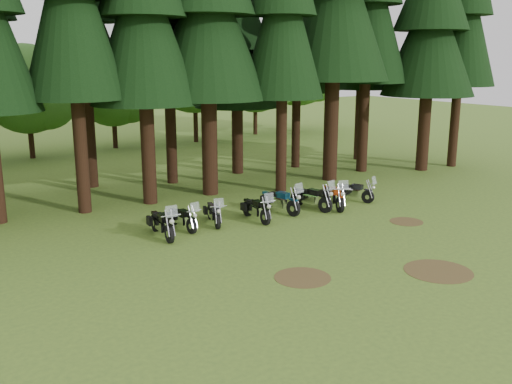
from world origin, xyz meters
TOP-DOWN VIEW (x-y plane):
  - ground at (0.00, 0.00)m, footprint 120.00×120.00m
  - pine_front_9 at (13.94, 7.83)m, footprint 5.44×5.44m
  - pine_back_4 at (4.04, 13.25)m, footprint 4.94×4.94m
  - pine_back_5 at (8.07, 12.86)m, footprint 3.94×3.94m
  - pine_back_6 at (13.36, 12.79)m, footprint 4.59×4.59m
  - decid_3 at (-4.71, 25.13)m, footprint 6.12×5.95m
  - decid_4 at (1.58, 26.32)m, footprint 5.93×5.76m
  - decid_5 at (8.29, 25.71)m, footprint 8.45×8.21m
  - decid_6 at (14.85, 27.01)m, footprint 7.06×6.86m
  - decid_7 at (19.46, 26.83)m, footprint 8.44×8.20m
  - dirt_patch_0 at (-3.00, -2.00)m, footprint 1.80×1.80m
  - dirt_patch_1 at (4.50, 0.50)m, footprint 1.40×1.40m
  - dirt_patch_2 at (1.00, -4.00)m, footprint 2.20×2.20m
  - motorcycle_0 at (-4.93, 4.24)m, footprint 0.55×2.40m
  - motorcycle_1 at (-3.85, 4.72)m, footprint 0.47×2.10m
  - motorcycle_2 at (-2.42, 4.69)m, footprint 0.88×2.09m
  - motorcycle_3 at (-0.66, 4.15)m, footprint 0.48×2.25m
  - motorcycle_4 at (0.89, 4.61)m, footprint 0.73×2.42m
  - motorcycle_5 at (2.42, 4.29)m, footprint 0.75×2.41m
  - motorcycle_6 at (3.44, 3.95)m, footprint 1.08×2.37m
  - motorcycle_7 at (5.10, 4.34)m, footprint 1.01×2.05m

SIDE VIEW (x-z plane):
  - ground at x=0.00m, z-range 0.00..0.00m
  - dirt_patch_0 at x=-3.00m, z-range 0.00..0.01m
  - dirt_patch_1 at x=4.50m, z-range 0.00..0.01m
  - dirt_patch_2 at x=1.00m, z-range 0.00..0.01m
  - motorcycle_1 at x=-3.85m, z-range -0.22..1.10m
  - motorcycle_7 at x=5.10m, z-range -0.22..1.11m
  - motorcycle_2 at x=-2.42m, z-range -0.22..1.11m
  - motorcycle_3 at x=-0.66m, z-range -0.23..1.18m
  - motorcycle_0 at x=-4.93m, z-range -0.25..1.26m
  - motorcycle_5 at x=2.42m, z-range -0.25..1.26m
  - motorcycle_4 at x=0.89m, z-range -0.25..1.27m
  - motorcycle_6 at x=3.44m, z-range -0.25..1.27m
  - decid_4 at x=1.58m, z-range 0.67..8.07m
  - decid_3 at x=-4.71m, z-range 0.69..8.34m
  - decid_6 at x=14.85m, z-range 0.79..9.61m
  - decid_7 at x=19.46m, z-range 0.95..11.50m
  - decid_5 at x=8.29m, z-range 0.95..11.51m
  - pine_back_4 at x=4.04m, z-range 1.36..15.14m
  - pine_front_9 at x=13.94m, z-range 1.57..17.46m
  - pine_back_5 at x=8.07m, z-range 1.61..17.94m
  - pine_back_6 at x=13.36m, z-range 1.64..18.22m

